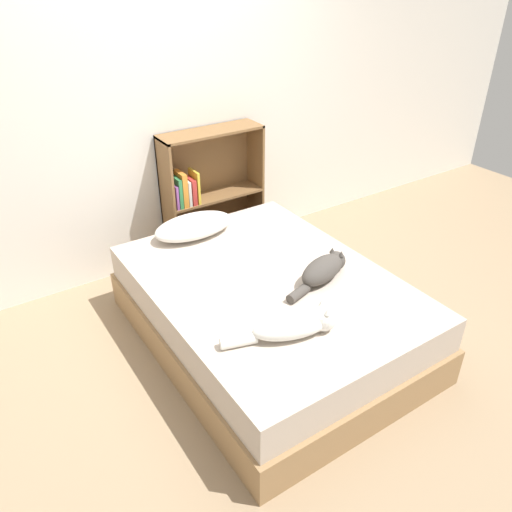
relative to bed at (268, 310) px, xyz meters
The scene contains 7 objects.
ground_plane 0.24m from the bed, ahead, with size 8.00×8.00×0.00m, color #997F60.
wall_back 1.70m from the bed, 90.00° to the left, with size 8.00×0.06×2.50m.
bed is the anchor object (origin of this frame).
pillow 0.85m from the bed, 98.57° to the left, with size 0.59×0.32×0.14m.
cat_light 0.62m from the bed, 109.47° to the right, with size 0.63×0.29×0.16m.
cat_dark 0.46m from the bed, 31.90° to the right, with size 0.54×0.27×0.15m.
bookshelf 1.30m from the bed, 78.96° to the left, with size 0.83×0.26×1.08m.
Camera 1 is at (-1.50, -2.13, 2.22)m, focal length 35.00 mm.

